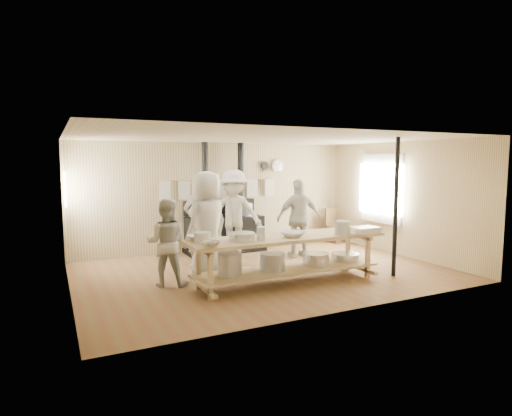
# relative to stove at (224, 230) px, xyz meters

# --- Properties ---
(ground) EXTENTS (7.00, 7.00, 0.00)m
(ground) POSITION_rel_stove_xyz_m (0.01, -2.12, -0.52)
(ground) COLOR brown
(ground) RESTS_ON ground
(room_shell) EXTENTS (7.00, 7.00, 7.00)m
(room_shell) POSITION_rel_stove_xyz_m (0.01, -2.12, 1.10)
(room_shell) COLOR tan
(room_shell) RESTS_ON ground
(window_right) EXTENTS (0.09, 1.50, 1.65)m
(window_right) POSITION_rel_stove_xyz_m (3.48, -1.52, 0.98)
(window_right) COLOR beige
(window_right) RESTS_ON ground
(left_opening) EXTENTS (0.00, 0.90, 0.90)m
(left_opening) POSITION_rel_stove_xyz_m (-3.44, -0.12, 1.08)
(left_opening) COLOR white
(left_opening) RESTS_ON ground
(stove) EXTENTS (1.90, 0.75, 2.60)m
(stove) POSITION_rel_stove_xyz_m (0.00, 0.00, 0.00)
(stove) COLOR black
(stove) RESTS_ON ground
(towel_rail) EXTENTS (3.00, 0.04, 0.47)m
(towel_rail) POSITION_rel_stove_xyz_m (0.01, 0.28, 1.04)
(towel_rail) COLOR tan
(towel_rail) RESTS_ON ground
(back_wall_shelf) EXTENTS (0.63, 0.14, 0.32)m
(back_wall_shelf) POSITION_rel_stove_xyz_m (1.47, 0.32, 1.48)
(back_wall_shelf) COLOR tan
(back_wall_shelf) RESTS_ON ground
(prep_table) EXTENTS (3.60, 0.90, 0.85)m
(prep_table) POSITION_rel_stove_xyz_m (-0.00, -3.02, -0.00)
(prep_table) COLOR tan
(prep_table) RESTS_ON ground
(support_post) EXTENTS (0.08, 0.08, 2.60)m
(support_post) POSITION_rel_stove_xyz_m (2.06, -3.47, 0.78)
(support_post) COLOR black
(support_post) RESTS_ON ground
(cook_far_left) EXTENTS (0.76, 0.58, 1.86)m
(cook_far_left) POSITION_rel_stove_xyz_m (-1.01, -1.17, 0.41)
(cook_far_left) COLOR #B8B6A3
(cook_far_left) RESTS_ON ground
(cook_left) EXTENTS (0.92, 0.85, 1.51)m
(cook_left) POSITION_rel_stove_xyz_m (-1.94, -2.22, 0.24)
(cook_left) COLOR #B8B6A3
(cook_left) RESTS_ON ground
(cook_center) EXTENTS (1.15, 0.99, 1.98)m
(cook_center) POSITION_rel_stove_xyz_m (-1.14, -2.05, 0.47)
(cook_center) COLOR #B8B6A3
(cook_center) RESTS_ON ground
(cook_right) EXTENTS (1.10, 0.62, 1.76)m
(cook_right) POSITION_rel_stove_xyz_m (1.32, -1.27, 0.36)
(cook_right) COLOR #B8B6A3
(cook_right) RESTS_ON ground
(cook_by_window) EXTENTS (1.45, 1.15, 1.97)m
(cook_by_window) POSITION_rel_stove_xyz_m (-0.00, -0.61, 0.46)
(cook_by_window) COLOR #B8B6A3
(cook_by_window) RESTS_ON ground
(chair) EXTENTS (0.49, 0.49, 0.90)m
(chair) POSITION_rel_stove_xyz_m (3.15, -0.15, -0.26)
(chair) COLOR #513820
(chair) RESTS_ON ground
(bowl_white_a) EXTENTS (0.37, 0.37, 0.08)m
(bowl_white_a) POSITION_rel_stove_xyz_m (-1.54, -2.69, 0.37)
(bowl_white_a) COLOR silver
(bowl_white_a) RESTS_ON prep_table
(bowl_steel_a) EXTENTS (0.38, 0.38, 0.09)m
(bowl_steel_a) POSITION_rel_stove_xyz_m (-1.54, -3.35, 0.37)
(bowl_steel_a) COLOR silver
(bowl_steel_a) RESTS_ON prep_table
(bowl_white_b) EXTENTS (0.49, 0.49, 0.10)m
(bowl_white_b) POSITION_rel_stove_xyz_m (0.03, -3.15, 0.38)
(bowl_white_b) COLOR silver
(bowl_white_b) RESTS_ON prep_table
(bowl_steel_b) EXTENTS (0.39, 0.39, 0.10)m
(bowl_steel_b) POSITION_rel_stove_xyz_m (1.56, -3.35, 0.38)
(bowl_steel_b) COLOR silver
(bowl_steel_b) RESTS_ON prep_table
(roasting_pan) EXTENTS (0.51, 0.36, 0.11)m
(roasting_pan) POSITION_rel_stove_xyz_m (1.44, -3.35, 0.38)
(roasting_pan) COLOR #B2B2B7
(roasting_pan) RESTS_ON prep_table
(mixing_bowl_large) EXTENTS (0.49, 0.49, 0.14)m
(mixing_bowl_large) POSITION_rel_stove_xyz_m (-0.91, -3.09, 0.40)
(mixing_bowl_large) COLOR silver
(mixing_bowl_large) RESTS_ON prep_table
(bucket_galv) EXTENTS (0.34, 0.34, 0.25)m
(bucket_galv) POSITION_rel_stove_xyz_m (0.94, -3.35, 0.46)
(bucket_galv) COLOR gray
(bucket_galv) RESTS_ON prep_table
(deep_bowl_enamel) EXTENTS (0.34, 0.34, 0.17)m
(deep_bowl_enamel) POSITION_rel_stove_xyz_m (-1.54, -2.97, 0.42)
(deep_bowl_enamel) COLOR silver
(deep_bowl_enamel) RESTS_ON prep_table
(pitcher) EXTENTS (0.16, 0.16, 0.23)m
(pitcher) POSITION_rel_stove_xyz_m (-0.61, -3.21, 0.45)
(pitcher) COLOR silver
(pitcher) RESTS_ON prep_table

